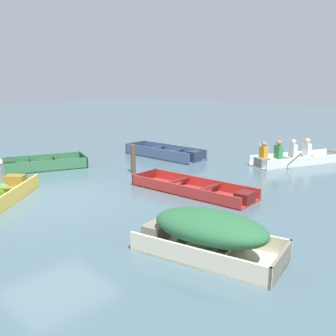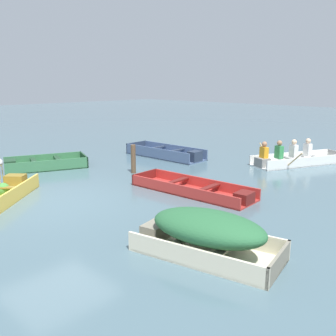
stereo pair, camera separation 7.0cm
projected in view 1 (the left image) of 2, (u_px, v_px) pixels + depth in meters
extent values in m
plane|color=#47606B|center=(53.00, 202.00, 9.18)|extent=(80.00, 80.00, 0.00)
cube|color=#E5BC47|center=(13.00, 197.00, 8.92)|extent=(2.13, 2.40, 0.38)
cube|color=olive|center=(16.00, 181.00, 10.30)|extent=(0.63, 0.62, 0.34)
sphere|color=#428438|center=(3.00, 190.00, 9.48)|extent=(0.34, 0.34, 0.34)
cube|color=#387047|center=(46.00, 167.00, 12.77)|extent=(2.12, 2.91, 0.04)
cube|color=#387047|center=(48.00, 166.00, 12.21)|extent=(1.01, 2.47, 0.37)
cube|color=#387047|center=(43.00, 160.00, 13.26)|extent=(1.01, 2.47, 0.37)
cube|color=#1E3D27|center=(83.00, 160.00, 13.26)|extent=(1.17, 0.50, 0.37)
cube|color=#1E3D27|center=(9.00, 165.00, 12.27)|extent=(0.65, 0.54, 0.34)
cube|color=#1E3D27|center=(33.00, 161.00, 12.55)|extent=(1.12, 0.57, 0.04)
cube|color=#1E3D27|center=(57.00, 159.00, 12.87)|extent=(1.12, 0.57, 0.04)
cube|color=#AD2D28|center=(192.00, 192.00, 9.97)|extent=(3.54, 1.29, 0.04)
cube|color=#AD2D28|center=(202.00, 183.00, 10.30)|extent=(3.47, 0.32, 0.30)
cube|color=#AD2D28|center=(181.00, 191.00, 9.57)|extent=(3.47, 0.32, 0.30)
cube|color=maroon|center=(145.00, 177.00, 11.00)|extent=(0.13, 1.03, 0.30)
cube|color=maroon|center=(245.00, 198.00, 8.97)|extent=(0.39, 0.49, 0.27)
cube|color=maroon|center=(209.00, 188.00, 9.60)|extent=(0.23, 0.93, 0.04)
cube|color=maroon|center=(177.00, 181.00, 10.24)|extent=(0.23, 0.93, 0.04)
cube|color=#475B7F|center=(164.00, 156.00, 14.68)|extent=(3.36, 1.21, 0.04)
cube|color=#475B7F|center=(173.00, 150.00, 15.02)|extent=(3.33, 0.16, 0.41)
cube|color=#475B7F|center=(155.00, 154.00, 14.26)|extent=(3.33, 0.16, 0.41)
cube|color=#273246|center=(136.00, 147.00, 15.71)|extent=(0.09, 1.10, 0.41)
cube|color=#273246|center=(194.00, 156.00, 13.66)|extent=(0.38, 0.50, 0.37)
cube|color=#273246|center=(174.00, 151.00, 14.29)|extent=(0.19, 1.00, 0.04)
cube|color=#273246|center=(155.00, 148.00, 14.94)|extent=(0.19, 1.00, 0.04)
cube|color=beige|center=(209.00, 253.00, 6.37)|extent=(2.67, 1.65, 0.04)
cube|color=beige|center=(194.00, 258.00, 5.88)|extent=(2.43, 0.57, 0.34)
cube|color=beige|center=(222.00, 234.00, 6.79)|extent=(2.43, 0.57, 0.34)
cube|color=gray|center=(281.00, 263.00, 5.71)|extent=(0.29, 1.13, 0.34)
cube|color=gray|center=(157.00, 231.00, 6.88)|extent=(0.46, 0.58, 0.31)
cube|color=gray|center=(190.00, 236.00, 6.51)|extent=(0.38, 1.06, 0.04)
cube|color=gray|center=(230.00, 245.00, 6.13)|extent=(0.38, 1.06, 0.04)
ellipsoid|color=#286038|center=(210.00, 227.00, 6.26)|extent=(2.22, 1.50, 0.53)
cube|color=white|center=(299.00, 163.00, 13.44)|extent=(2.38, 3.71, 0.04)
cube|color=white|center=(309.00, 162.00, 12.97)|extent=(1.48, 3.32, 0.34)
cube|color=white|center=(290.00, 157.00, 13.85)|extent=(1.48, 3.32, 0.34)
cube|color=gray|center=(336.00, 155.00, 14.07)|extent=(0.97, 0.46, 0.34)
cube|color=gray|center=(262.00, 162.00, 12.80)|extent=(0.57, 0.52, 0.31)
cube|color=gray|center=(287.00, 158.00, 13.19)|extent=(0.92, 0.52, 0.04)
cube|color=gray|center=(311.00, 156.00, 13.59)|extent=(0.92, 0.52, 0.04)
cube|color=white|center=(307.00, 150.00, 13.45)|extent=(0.33, 0.28, 0.44)
sphere|color=beige|center=(308.00, 141.00, 13.38)|extent=(0.18, 0.18, 0.18)
cube|color=white|center=(293.00, 151.00, 13.22)|extent=(0.33, 0.28, 0.44)
sphere|color=beige|center=(294.00, 142.00, 13.15)|extent=(0.18, 0.18, 0.18)
cube|color=#338C4C|center=(278.00, 152.00, 12.98)|extent=(0.33, 0.28, 0.44)
sphere|color=#9E7051|center=(279.00, 143.00, 12.91)|extent=(0.18, 0.18, 0.18)
cube|color=orange|center=(263.00, 153.00, 12.75)|extent=(0.33, 0.28, 0.44)
sphere|color=#9E7051|center=(264.00, 144.00, 12.68)|extent=(0.18, 0.18, 0.18)
cylinder|color=tan|center=(294.00, 159.00, 12.27)|extent=(0.61, 0.30, 0.55)
cylinder|color=tan|center=(264.00, 151.00, 13.74)|extent=(0.61, 0.30, 0.55)
cylinder|color=olive|center=(0.00, 173.00, 9.52)|extent=(0.02, 0.02, 0.35)
cylinder|color=olive|center=(2.00, 173.00, 9.55)|extent=(0.02, 0.02, 0.35)
ellipsoid|color=#93999E|center=(0.00, 163.00, 9.48)|extent=(0.35, 0.22, 0.18)
cylinder|color=brown|center=(133.00, 159.00, 11.99)|extent=(0.16, 0.16, 0.92)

